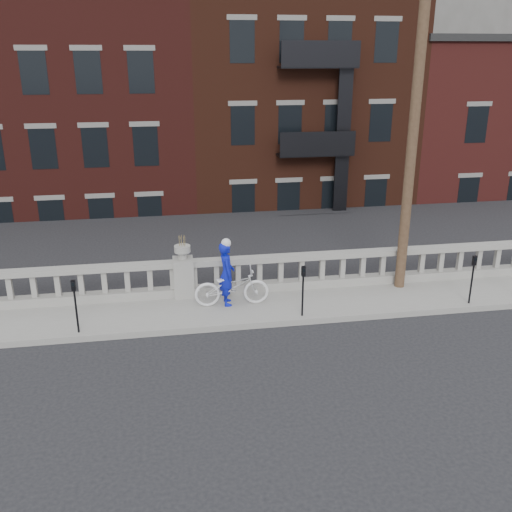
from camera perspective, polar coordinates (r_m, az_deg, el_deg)
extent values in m
plane|color=black|center=(12.65, -6.23, -11.67)|extent=(120.00, 120.00, 0.00)
cube|color=gray|center=(15.26, -6.98, -5.61)|extent=(32.00, 2.20, 0.15)
cube|color=gray|center=(16.04, -7.19, -3.53)|extent=(28.00, 0.34, 0.25)
cube|color=gray|center=(15.74, -7.31, -0.76)|extent=(28.00, 0.34, 0.16)
cube|color=gray|center=(15.88, -7.25, -2.12)|extent=(0.55, 0.55, 1.10)
cylinder|color=gray|center=(15.65, -7.35, 0.09)|extent=(0.24, 0.24, 0.20)
cylinder|color=gray|center=(15.60, -7.38, 0.72)|extent=(0.44, 0.44, 0.18)
cube|color=#605E59|center=(17.58, -6.86, -11.19)|extent=(36.00, 0.50, 5.15)
cube|color=black|center=(38.61, -8.45, 1.67)|extent=(80.00, 44.00, 0.50)
cube|color=#595651|center=(21.55, -12.77, -7.16)|extent=(16.00, 7.00, 4.00)
cube|color=#595651|center=(49.25, 18.26, 15.78)|extent=(14.00, 14.00, 18.00)
cube|color=#421613|center=(31.29, -16.26, 10.55)|extent=(10.00, 14.00, 14.00)
cube|color=#3C1A10|center=(31.66, 2.31, 12.77)|extent=(10.00, 14.00, 15.50)
cube|color=#581E1A|center=(35.32, 18.59, 9.63)|extent=(10.00, 14.00, 12.00)
cube|color=black|center=(34.89, 19.75, 19.60)|extent=(10.30, 14.30, 0.30)
cylinder|color=#422D1E|center=(15.93, 15.64, 13.93)|extent=(0.28, 0.28, 10.00)
cylinder|color=black|center=(14.38, -17.52, -5.32)|extent=(0.05, 0.05, 1.10)
cube|color=black|center=(14.12, -17.80, -2.81)|extent=(0.10, 0.08, 0.26)
cube|color=black|center=(14.07, -17.84, -2.73)|extent=(0.06, 0.01, 0.08)
cylinder|color=black|center=(14.62, 4.69, -4.00)|extent=(0.05, 0.05, 1.10)
cube|color=black|center=(14.36, 4.76, -1.51)|extent=(0.10, 0.08, 0.26)
cube|color=black|center=(14.30, 4.81, -1.43)|extent=(0.06, 0.01, 0.08)
cylinder|color=black|center=(16.34, 20.73, -2.66)|extent=(0.05, 0.05, 1.10)
cube|color=black|center=(16.11, 21.02, -0.42)|extent=(0.10, 0.08, 0.26)
cube|color=black|center=(16.06, 21.11, -0.34)|extent=(0.06, 0.01, 0.08)
imported|color=silver|center=(15.23, -2.45, -3.06)|extent=(2.00, 0.72, 1.05)
imported|color=#0B14A9|center=(15.16, -2.96, -1.77)|extent=(0.43, 0.64, 1.74)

